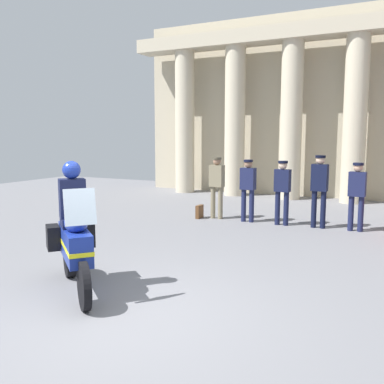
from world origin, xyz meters
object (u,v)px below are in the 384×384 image
at_px(officer_in_row_3, 319,185).
at_px(motorcycle_with_rider, 74,237).
at_px(officer_in_row_2, 282,187).
at_px(officer_in_row_0, 217,183).
at_px(officer_in_row_4, 357,191).
at_px(officer_in_row_1, 248,185).
at_px(briefcase_on_ground, 199,212).

relative_size(officer_in_row_3, motorcycle_with_rider, 0.94).
height_order(officer_in_row_2, officer_in_row_3, officer_in_row_3).
relative_size(officer_in_row_2, motorcycle_with_rider, 0.86).
bearing_deg(officer_in_row_0, officer_in_row_4, -175.05).
height_order(officer_in_row_0, motorcycle_with_rider, motorcycle_with_rider).
xyz_separation_m(officer_in_row_1, officer_in_row_4, (2.67, 0.09, -0.01)).
distance_m(officer_in_row_4, briefcase_on_ground, 4.10).
xyz_separation_m(officer_in_row_3, officer_in_row_4, (0.86, 0.03, -0.09)).
bearing_deg(officer_in_row_2, officer_in_row_0, 2.60).
distance_m(officer_in_row_1, officer_in_row_3, 1.81).
xyz_separation_m(officer_in_row_2, officer_in_row_4, (1.75, 0.10, -0.00)).
bearing_deg(officer_in_row_4, briefcase_on_ground, 7.16).
relative_size(officer_in_row_2, officer_in_row_4, 1.00).
xyz_separation_m(officer_in_row_2, officer_in_row_3, (0.89, 0.07, 0.09)).
relative_size(officer_in_row_3, briefcase_on_ground, 4.96).
relative_size(officer_in_row_1, officer_in_row_4, 1.01).
bearing_deg(motorcycle_with_rider, officer_in_row_0, 133.38).
xyz_separation_m(officer_in_row_0, officer_in_row_1, (0.90, -0.05, -0.03)).
relative_size(officer_in_row_1, officer_in_row_2, 1.00).
bearing_deg(officer_in_row_1, briefcase_on_ground, 9.12).
bearing_deg(officer_in_row_2, officer_in_row_3, -171.62).
bearing_deg(officer_in_row_2, briefcase_on_ground, 7.00).
xyz_separation_m(officer_in_row_1, motorcycle_with_rider, (-0.58, -5.91, -0.17)).
distance_m(motorcycle_with_rider, briefcase_on_ground, 5.88).
xyz_separation_m(motorcycle_with_rider, briefcase_on_ground, (-0.77, 5.80, -0.61)).
distance_m(officer_in_row_2, officer_in_row_4, 1.76).
bearing_deg(officer_in_row_4, officer_in_row_3, 6.33).
distance_m(officer_in_row_2, briefcase_on_ground, 2.40).
xyz_separation_m(officer_in_row_4, motorcycle_with_rider, (-3.25, -6.00, -0.17)).
distance_m(officer_in_row_2, motorcycle_with_rider, 6.10).
distance_m(officer_in_row_3, motorcycle_with_rider, 6.44).
relative_size(officer_in_row_0, officer_in_row_4, 1.03).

